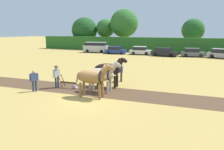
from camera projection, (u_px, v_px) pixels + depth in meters
ground_plane at (91, 99)px, 14.30m from camera, size 240.00×240.00×0.00m
plowed_furrow_strip at (46, 86)px, 17.78m from camera, size 32.29×5.29×0.01m
hedgerow at (173, 46)px, 42.61m from camera, size 62.16×1.52×3.04m
tree_far_left at (84, 30)px, 54.70m from camera, size 6.35×6.35×7.63m
tree_left at (105, 28)px, 53.36m from camera, size 4.47×4.47×7.18m
tree_center_left at (124, 23)px, 50.66m from camera, size 6.47×6.47×9.27m
tree_center at (193, 30)px, 46.51m from camera, size 4.76×4.76×6.89m
draft_horse_lead_left at (93, 77)px, 14.47m from camera, size 2.80×1.12×2.40m
draft_horse_lead_right at (102, 74)px, 15.85m from camera, size 2.85×1.14×2.34m
draft_horse_trail_left at (109, 69)px, 17.18m from camera, size 2.88×1.16×2.47m
plow at (70, 84)px, 16.94m from camera, size 1.64×0.49×1.13m
farmer_at_plow at (57, 75)px, 17.03m from camera, size 0.44×0.66×1.76m
farmer_beside_team at (121, 71)px, 19.10m from camera, size 0.41×0.58×1.63m
farmer_onlooker_left at (34, 79)px, 16.00m from camera, size 0.43×0.56×1.60m
parked_van at (96, 47)px, 44.43m from camera, size 5.11×2.72×2.08m
parked_car_left at (115, 50)px, 41.90m from camera, size 4.17×2.23×1.42m
parked_car_center_left at (140, 51)px, 40.46m from camera, size 4.05×2.06×1.52m
parked_car_center at (164, 52)px, 38.11m from camera, size 4.60×2.26×1.46m
parked_car_center_right at (193, 53)px, 37.24m from camera, size 4.11×2.38×1.47m
parked_car_right at (222, 54)px, 35.10m from camera, size 4.72×2.64×1.55m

